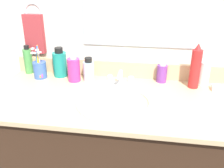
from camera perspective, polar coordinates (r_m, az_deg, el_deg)
The scene contains 17 objects.
vanity_cabinet at distance 1.45m, azimuth -0.37°, elevation -17.26°, with size 1.12×0.51×0.76m, color #382316.
countertop at distance 1.22m, azimuth -0.41°, elevation -3.41°, with size 1.17×0.55×0.02m, color #D1B284.
backsplash at distance 1.44m, azimuth 1.29°, elevation 3.39°, with size 1.17×0.02×0.09m, color #D1B284.
back_wall at distance 1.57m, azimuth 1.54°, elevation -1.87°, with size 2.27×0.04×1.30m, color white.
towel_ring at distance 1.54m, azimuth -17.16°, elevation 15.11°, with size 0.10×0.10×0.01m, color silver.
hand_towel at distance 1.55m, azimuth -16.89°, elevation 10.61°, with size 0.11×0.04×0.22m, color #A53338.
sink_basin at distance 1.19m, azimuth 0.63°, elevation -5.42°, with size 0.35×0.35×0.11m.
faucet at distance 1.33m, azimuth 1.86°, elevation 0.83°, with size 0.16×0.10×0.08m.
bottle_gel_clear at distance 1.39m, azimuth -5.21°, elevation 3.07°, with size 0.06×0.06×0.13m.
bottle_cream_purple at distance 1.39m, azimuth 11.05°, elevation 2.43°, with size 0.05×0.05×0.11m.
bottle_mouthwash_teal at distance 1.47m, azimuth -11.55°, elevation 4.50°, with size 0.08×0.08×0.17m.
bottle_toner_green at distance 1.56m, azimuth -18.17°, elevation 5.02°, with size 0.05×0.05×0.16m.
bottle_soap_pink at distance 1.39m, azimuth -8.50°, elevation 3.24°, with size 0.07×0.07×0.15m.
bottle_lotion_white at distance 1.42m, azimuth 19.77°, elevation 2.47°, with size 0.06×0.06×0.15m.
bottle_spray_red at distance 1.35m, azimuth 18.10°, elevation 3.51°, with size 0.05×0.05×0.23m.
cup_blue_plastic at distance 1.47m, azimuth -15.80°, elevation 3.29°, with size 0.07×0.08×0.19m.
soap_bar at distance 1.39m, azimuth 22.58°, elevation -0.81°, with size 0.06×0.04×0.02m, color white.
Camera 1 is at (0.18, -1.07, 1.34)m, focal length 41.05 mm.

